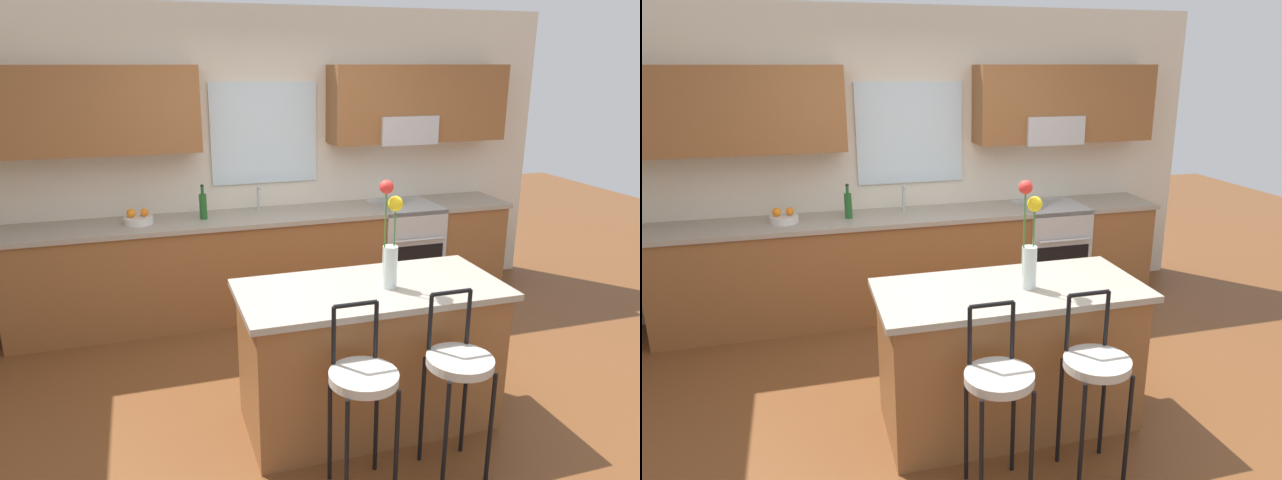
{
  "view_description": "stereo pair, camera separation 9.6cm",
  "coord_description": "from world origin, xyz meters",
  "views": [
    {
      "loc": [
        -1.08,
        -3.25,
        2.21
      ],
      "look_at": [
        0.09,
        0.55,
        1.0
      ],
      "focal_mm": 32.64,
      "sensor_mm": 36.0,
      "label": 1
    },
    {
      "loc": [
        -0.99,
        -3.28,
        2.21
      ],
      "look_at": [
        0.09,
        0.55,
        1.0
      ],
      "focal_mm": 32.64,
      "sensor_mm": 36.0,
      "label": 2
    }
  ],
  "objects": [
    {
      "name": "ground_plane",
      "position": [
        0.0,
        0.0,
        0.0
      ],
      "size": [
        14.0,
        14.0,
        0.0
      ],
      "primitive_type": "plane",
      "color": "brown"
    },
    {
      "name": "back_wall_assembly",
      "position": [
        0.02,
        1.99,
        1.51
      ],
      "size": [
        5.6,
        0.5,
        2.7
      ],
      "color": "beige",
      "rests_on": "ground"
    },
    {
      "name": "flower_vase",
      "position": [
        0.27,
        -0.26,
        1.21
      ],
      "size": [
        0.15,
        0.09,
        0.66
      ],
      "color": "silver",
      "rests_on": "kitchen_island"
    },
    {
      "name": "kitchen_island",
      "position": [
        0.18,
        -0.21,
        0.46
      ],
      "size": [
        1.62,
        0.76,
        0.92
      ],
      "color": "brown",
      "rests_on": "ground"
    },
    {
      "name": "counter_run",
      "position": [
        -0.0,
        1.7,
        0.47
      ],
      "size": [
        4.56,
        0.64,
        0.92
      ],
      "color": "brown",
      "rests_on": "ground"
    },
    {
      "name": "bottle_olive_oil",
      "position": [
        -0.61,
        1.7,
        1.04
      ],
      "size": [
        0.06,
        0.06,
        0.3
      ],
      "color": "#1E5923",
      "rests_on": "counter_run"
    },
    {
      "name": "bar_stool_near",
      "position": [
        -0.1,
        -0.81,
        0.64
      ],
      "size": [
        0.36,
        0.36,
        1.04
      ],
      "color": "black",
      "rests_on": "ground"
    },
    {
      "name": "oven_range",
      "position": [
        1.29,
        1.68,
        0.46
      ],
      "size": [
        0.6,
        0.64,
        0.92
      ],
      "color": "#B7BABC",
      "rests_on": "ground"
    },
    {
      "name": "fruit_bowl_oranges",
      "position": [
        -1.15,
        1.7,
        0.96
      ],
      "size": [
        0.24,
        0.24,
        0.13
      ],
      "color": "silver",
      "rests_on": "counter_run"
    },
    {
      "name": "bar_stool_middle",
      "position": [
        0.45,
        -0.81,
        0.64
      ],
      "size": [
        0.36,
        0.36,
        1.04
      ],
      "color": "black",
      "rests_on": "ground"
    },
    {
      "name": "sink_faucet",
      "position": [
        -0.1,
        1.84,
        1.06
      ],
      "size": [
        0.02,
        0.13,
        0.23
      ],
      "color": "#B7BABC",
      "rests_on": "counter_run"
    }
  ]
}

